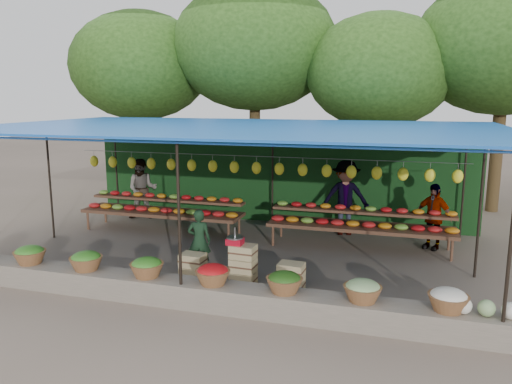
% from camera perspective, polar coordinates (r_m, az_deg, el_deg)
% --- Properties ---
extents(ground, '(60.00, 60.00, 0.00)m').
position_cam_1_polar(ground, '(11.05, -2.05, -7.19)').
color(ground, brown).
rests_on(ground, ground).
extents(stone_curb, '(10.60, 0.55, 0.40)m').
position_cam_1_polar(stone_curb, '(8.58, -8.10, -11.29)').
color(stone_curb, '#655E51').
rests_on(stone_curb, ground).
extents(stall_canopy, '(10.80, 6.60, 2.82)m').
position_cam_1_polar(stall_canopy, '(10.59, -2.04, 6.83)').
color(stall_canopy, black).
rests_on(stall_canopy, ground).
extents(produce_baskets, '(8.98, 0.58, 0.34)m').
position_cam_1_polar(produce_baskets, '(8.49, -8.78, -8.92)').
color(produce_baskets, brown).
rests_on(produce_baskets, stone_curb).
extents(netting_backdrop, '(10.60, 0.06, 2.50)m').
position_cam_1_polar(netting_backdrop, '(13.70, 2.16, 1.72)').
color(netting_backdrop, '#194518').
rests_on(netting_backdrop, ground).
extents(tree_row, '(16.51, 5.50, 7.12)m').
position_cam_1_polar(tree_row, '(16.34, 6.72, 15.26)').
color(tree_row, '#3A2A15').
rests_on(tree_row, ground).
extents(fruit_table_left, '(4.21, 0.95, 0.93)m').
position_cam_1_polar(fruit_table_left, '(13.04, -10.56, -1.80)').
color(fruit_table_left, '#543321').
rests_on(fruit_table_left, ground).
extents(fruit_table_right, '(4.21, 0.95, 0.93)m').
position_cam_1_polar(fruit_table_right, '(11.67, 11.89, -3.34)').
color(fruit_table_right, '#543321').
rests_on(fruit_table_right, ground).
extents(crate_counter, '(2.37, 0.36, 0.77)m').
position_cam_1_polar(crate_counter, '(9.25, -1.65, -8.78)').
color(crate_counter, tan).
rests_on(crate_counter, ground).
extents(weighing_scale, '(0.30, 0.30, 0.32)m').
position_cam_1_polar(weighing_scale, '(9.12, -2.42, -5.53)').
color(weighing_scale, red).
rests_on(weighing_scale, crate_counter).
extents(vendor_seated, '(0.52, 0.40, 1.26)m').
position_cam_1_polar(vendor_seated, '(9.92, -6.51, -5.54)').
color(vendor_seated, '#16311B').
rests_on(vendor_seated, ground).
extents(customer_left, '(1.01, 0.90, 1.71)m').
position_cam_1_polar(customer_left, '(14.42, -12.85, 0.33)').
color(customer_left, slate).
rests_on(customer_left, ground).
extents(customer_mid, '(1.33, 0.94, 1.88)m').
position_cam_1_polar(customer_mid, '(12.64, 10.19, -0.64)').
color(customer_mid, slate).
rests_on(customer_mid, ground).
extents(customer_right, '(0.95, 0.76, 1.51)m').
position_cam_1_polar(customer_right, '(11.98, 19.58, -2.64)').
color(customer_right, slate).
rests_on(customer_right, ground).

